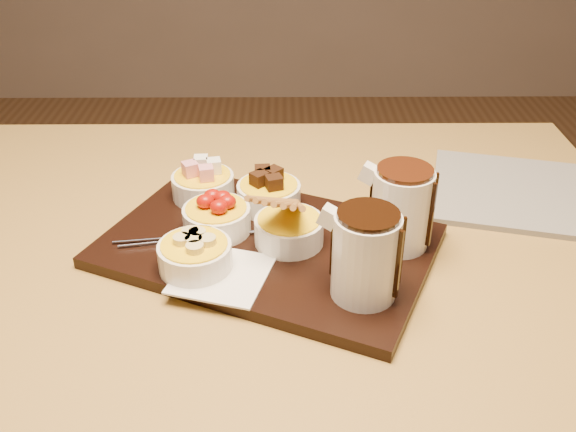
{
  "coord_description": "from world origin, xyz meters",
  "views": [
    {
      "loc": [
        0.04,
        -0.84,
        1.29
      ],
      "look_at": [
        0.04,
        -0.07,
        0.81
      ],
      "focal_mm": 40.0,
      "sensor_mm": 36.0,
      "label": 1
    }
  ],
  "objects_px": {
    "pitcher_milk_chocolate": "(401,209)",
    "newspaper": "(529,194)",
    "serving_board": "(267,246)",
    "bowl_strawberries": "(217,219)",
    "pitcher_dark_chocolate": "(365,257)",
    "dining_table": "(262,278)"
  },
  "relations": [
    {
      "from": "pitcher_milk_chocolate",
      "to": "newspaper",
      "type": "xyz_separation_m",
      "value": [
        0.25,
        0.17,
        -0.07
      ]
    },
    {
      "from": "serving_board",
      "to": "bowl_strawberries",
      "type": "bearing_deg",
      "value": -176.42
    },
    {
      "from": "bowl_strawberries",
      "to": "pitcher_milk_chocolate",
      "type": "distance_m",
      "value": 0.27
    },
    {
      "from": "bowl_strawberries",
      "to": "pitcher_milk_chocolate",
      "type": "relative_size",
      "value": 0.87
    },
    {
      "from": "bowl_strawberries",
      "to": "pitcher_milk_chocolate",
      "type": "height_order",
      "value": "pitcher_milk_chocolate"
    },
    {
      "from": "pitcher_dark_chocolate",
      "to": "serving_board",
      "type": "bearing_deg",
      "value": 160.02
    },
    {
      "from": "serving_board",
      "to": "pitcher_dark_chocolate",
      "type": "bearing_deg",
      "value": -19.98
    },
    {
      "from": "newspaper",
      "to": "serving_board",
      "type": "bearing_deg",
      "value": -145.87
    },
    {
      "from": "dining_table",
      "to": "pitcher_milk_chocolate",
      "type": "distance_m",
      "value": 0.28
    },
    {
      "from": "serving_board",
      "to": "newspaper",
      "type": "xyz_separation_m",
      "value": [
        0.44,
        0.16,
        -0.0
      ]
    },
    {
      "from": "dining_table",
      "to": "serving_board",
      "type": "bearing_deg",
      "value": -79.89
    },
    {
      "from": "bowl_strawberries",
      "to": "newspaper",
      "type": "xyz_separation_m",
      "value": [
        0.51,
        0.13,
        -0.03
      ]
    },
    {
      "from": "bowl_strawberries",
      "to": "newspaper",
      "type": "relative_size",
      "value": 0.32
    },
    {
      "from": "pitcher_dark_chocolate",
      "to": "pitcher_milk_chocolate",
      "type": "bearing_deg",
      "value": 85.6
    },
    {
      "from": "dining_table",
      "to": "pitcher_dark_chocolate",
      "type": "height_order",
      "value": "pitcher_dark_chocolate"
    },
    {
      "from": "serving_board",
      "to": "pitcher_milk_chocolate",
      "type": "bearing_deg",
      "value": 21.8
    },
    {
      "from": "serving_board",
      "to": "bowl_strawberries",
      "type": "relative_size",
      "value": 4.6
    },
    {
      "from": "pitcher_dark_chocolate",
      "to": "newspaper",
      "type": "height_order",
      "value": "pitcher_dark_chocolate"
    },
    {
      "from": "newspaper",
      "to": "pitcher_milk_chocolate",
      "type": "bearing_deg",
      "value": -131.99
    },
    {
      "from": "dining_table",
      "to": "serving_board",
      "type": "distance_m",
      "value": 0.13
    },
    {
      "from": "serving_board",
      "to": "pitcher_milk_chocolate",
      "type": "height_order",
      "value": "pitcher_milk_chocolate"
    },
    {
      "from": "pitcher_milk_chocolate",
      "to": "newspaper",
      "type": "relative_size",
      "value": 0.37
    }
  ]
}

